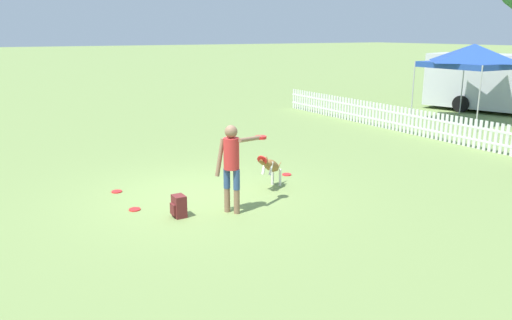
{
  "coord_description": "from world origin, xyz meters",
  "views": [
    {
      "loc": [
        8.72,
        -3.88,
        3.17
      ],
      "look_at": [
        0.64,
        0.88,
        0.77
      ],
      "focal_mm": 35.0,
      "sensor_mm": 36.0,
      "label": 1
    }
  ],
  "objects": [
    {
      "name": "ground_plane",
      "position": [
        0.0,
        0.0,
        0.0
      ],
      "size": [
        240.0,
        240.0,
        0.0
      ],
      "primitive_type": "plane",
      "color": "olive"
    },
    {
      "name": "handler_person",
      "position": [
        1.13,
        0.1,
        1.0
      ],
      "size": [
        0.45,
        1.06,
        1.61
      ],
      "rotation": [
        0.0,
        0.0,
        0.56
      ],
      "color": "#8C664C",
      "rests_on": "ground_plane"
    },
    {
      "name": "leaping_dog",
      "position": [
        0.29,
        1.43,
        0.5
      ],
      "size": [
        0.65,
        0.93,
        0.81
      ],
      "rotation": [
        0.0,
        0.0,
        -2.58
      ],
      "color": "olive",
      "rests_on": "ground_plane"
    },
    {
      "name": "frisbee_near_handler",
      "position": [
        -1.11,
        -1.41,
        0.01
      ],
      "size": [
        0.21,
        0.21,
        0.02
      ],
      "color": "red",
      "rests_on": "ground_plane"
    },
    {
      "name": "frisbee_near_dog",
      "position": [
        -0.39,
        2.3,
        0.01
      ],
      "size": [
        0.21,
        0.21,
        0.02
      ],
      "color": "red",
      "rests_on": "ground_plane"
    },
    {
      "name": "frisbee_midfield",
      "position": [
        0.12,
        -1.42,
        0.01
      ],
      "size": [
        0.21,
        0.21,
        0.02
      ],
      "color": "red",
      "rests_on": "ground_plane"
    },
    {
      "name": "backpack_on_grass",
      "position": [
        0.86,
        -0.84,
        0.2
      ],
      "size": [
        0.27,
        0.24,
        0.4
      ],
      "color": "maroon",
      "rests_on": "ground_plane"
    },
    {
      "name": "picket_fence",
      "position": [
        0.0,
        8.4,
        0.42
      ],
      "size": [
        18.03,
        0.04,
        0.83
      ],
      "color": "white",
      "rests_on": "ground_plane"
    },
    {
      "name": "canopy_tent_secondary",
      "position": [
        -2.9,
        11.92,
        2.37
      ],
      "size": [
        2.82,
        2.82,
        2.79
      ],
      "color": "#B2B2B2",
      "rests_on": "ground_plane"
    },
    {
      "name": "equipment_trailer",
      "position": [
        -4.3,
        14.86,
        1.23
      ],
      "size": [
        5.41,
        3.3,
        2.32
      ],
      "rotation": [
        0.0,
        0.0,
        0.28
      ],
      "color": "silver",
      "rests_on": "ground_plane"
    }
  ]
}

